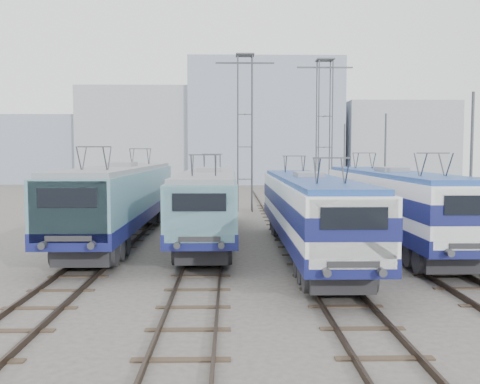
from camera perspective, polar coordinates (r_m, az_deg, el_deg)
The scene contains 15 objects.
ground at distance 19.99m, azimuth 2.31°, elevation -8.96°, with size 160.00×160.00×0.00m, color #514C47.
platform at distance 30.02m, azimuth 21.24°, elevation -4.51°, with size 4.00×70.00×0.30m, color #9E9E99.
locomotive_far_left at distance 28.24m, azimuth -12.49°, elevation -0.37°, with size 2.99×18.89×3.56m.
locomotive_center_left at distance 27.49m, azimuth -3.35°, elevation -0.73°, with size 2.78×17.54×3.30m.
locomotive_center_right at distance 23.34m, azimuth 7.34°, elevation -1.60°, with size 2.72×17.20×3.23m.
locomotive_far_right at distance 27.14m, azimuth 15.87°, elevation -0.75°, with size 2.82×17.86×3.36m.
catenary_tower_west at distance 41.50m, azimuth 0.52°, elevation 7.10°, with size 4.50×1.20×12.00m.
catenary_tower_east at distance 44.15m, azimuth 8.97°, elevation 6.88°, with size 4.50×1.20×12.00m.
mast_front at distance 23.58m, azimuth 23.39°, elevation 1.30°, with size 0.12×0.12×7.00m, color #3F4247.
mast_mid at distance 34.85m, azimuth 15.20°, elevation 2.33°, with size 0.12×0.12×7.00m, color #3F4247.
mast_rear at distance 46.48m, azimuth 11.05°, elevation 2.84°, with size 0.12×0.12×7.00m, color #3F4247.
building_west at distance 82.47m, azimuth -10.10°, elevation 5.85°, with size 18.00×12.00×14.00m, color #989FAA.
building_center at distance 81.72m, azimuth 2.56°, elevation 7.33°, with size 22.00×14.00×18.00m, color #8893A7.
building_east at distance 85.25m, azimuth 16.14°, elevation 5.02°, with size 16.00×12.00×12.00m, color #989FAA.
building_far_west at distance 86.39m, azimuth -20.65°, elevation 4.24°, with size 14.00×10.00×10.00m, color #8893A7.
Camera 1 is at (-1.17, -19.43, 4.56)m, focal length 40.00 mm.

